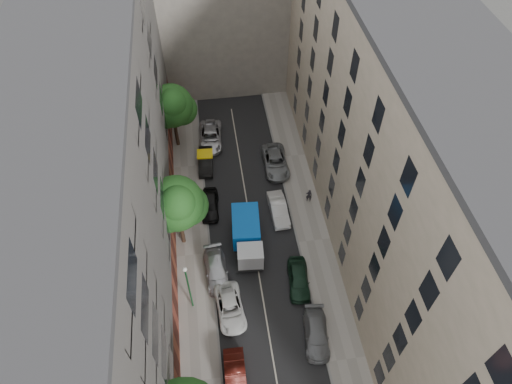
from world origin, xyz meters
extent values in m
plane|color=#4C4C49|center=(0.00, 0.00, 0.00)|extent=(120.00, 120.00, 0.00)
cube|color=black|center=(0.00, 0.00, 0.01)|extent=(8.00, 44.00, 0.02)
cube|color=gray|center=(-5.50, 0.00, 0.07)|extent=(3.00, 44.00, 0.15)
cube|color=gray|center=(5.50, 0.00, 0.07)|extent=(3.00, 44.00, 0.15)
cube|color=#53504E|center=(-11.00, 0.00, 10.00)|extent=(8.00, 44.00, 20.00)
cube|color=#B6A28E|center=(11.00, 0.00, 10.00)|extent=(8.00, 44.00, 20.00)
cube|color=gray|center=(0.00, 28.00, 9.00)|extent=(18.00, 12.00, 18.00)
cube|color=black|center=(-0.60, 0.30, 0.60)|extent=(2.74, 6.05, 0.33)
cube|color=#A7A9AC|center=(-0.60, -1.77, 1.58)|extent=(2.31, 1.91, 1.85)
cube|color=blue|center=(-0.60, 1.29, 1.74)|extent=(2.70, 4.10, 1.96)
cylinder|color=black|center=(-1.64, -1.77, 0.46)|extent=(0.31, 0.92, 0.92)
cylinder|color=black|center=(0.44, -1.77, 0.46)|extent=(0.31, 0.92, 0.92)
cylinder|color=black|center=(-1.64, 2.05, 0.46)|extent=(0.31, 0.92, 0.92)
cylinder|color=black|center=(0.44, 2.05, 0.46)|extent=(0.31, 0.92, 0.92)
imported|color=#4B140F|center=(-2.99, -11.40, 0.72)|extent=(1.60, 4.39, 1.44)
imported|color=silver|center=(-2.80, -5.80, 0.64)|extent=(2.50, 4.78, 1.28)
imported|color=#B5B6BA|center=(-3.60, -2.20, 0.68)|extent=(2.22, 4.81, 1.36)
imported|color=black|center=(-3.60, 5.08, 0.69)|extent=(1.92, 4.15, 1.38)
imported|color=black|center=(-3.60, 10.93, 0.68)|extent=(1.72, 4.24, 1.37)
imported|color=silver|center=(-2.80, 14.60, 0.73)|extent=(2.78, 5.41, 1.46)
imported|color=slate|center=(3.60, -8.92, 0.65)|extent=(2.37, 4.66, 1.30)
imported|color=#15301F|center=(3.19, -4.06, 0.73)|extent=(2.15, 4.41, 1.45)
imported|color=silver|center=(2.80, 3.60, 0.71)|extent=(1.68, 4.35, 1.41)
imported|color=gray|center=(3.56, 9.80, 0.73)|extent=(2.46, 5.27, 1.46)
cylinder|color=#382619|center=(-6.28, 1.60, 1.47)|extent=(0.36, 0.36, 2.65)
cylinder|color=#382619|center=(-6.28, 1.60, 3.74)|extent=(0.24, 0.24, 1.89)
sphere|color=#234E1A|center=(-6.28, 1.60, 5.60)|extent=(4.72, 4.72, 4.72)
sphere|color=#234E1A|center=(-5.38, 2.00, 4.69)|extent=(3.54, 3.54, 3.54)
sphere|color=#234E1A|center=(-6.98, 1.10, 5.07)|extent=(3.30, 3.30, 3.30)
sphere|color=#234E1A|center=(-6.08, 0.80, 6.58)|extent=(3.07, 3.07, 3.07)
cylinder|color=#382619|center=(-6.40, 14.50, 1.44)|extent=(0.36, 0.36, 2.58)
cylinder|color=#382619|center=(-6.40, 14.50, 3.65)|extent=(0.24, 0.24, 1.84)
sphere|color=#234E1A|center=(-6.40, 14.50, 5.45)|extent=(4.44, 4.44, 4.44)
sphere|color=#234E1A|center=(-5.50, 14.90, 4.57)|extent=(3.33, 3.33, 3.33)
sphere|color=#234E1A|center=(-7.10, 14.00, 4.94)|extent=(3.11, 3.11, 3.11)
sphere|color=#234E1A|center=(-6.20, 13.70, 6.41)|extent=(2.88, 2.88, 2.88)
cylinder|color=#175228|center=(-5.80, -4.94, 2.97)|extent=(0.14, 0.14, 5.64)
sphere|color=silver|center=(-5.80, -4.94, 5.88)|extent=(0.36, 0.36, 0.36)
imported|color=black|center=(5.99, 4.66, 0.93)|extent=(0.65, 0.52, 1.56)
camera|label=1|loc=(-3.09, -22.65, 34.71)|focal=32.00mm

